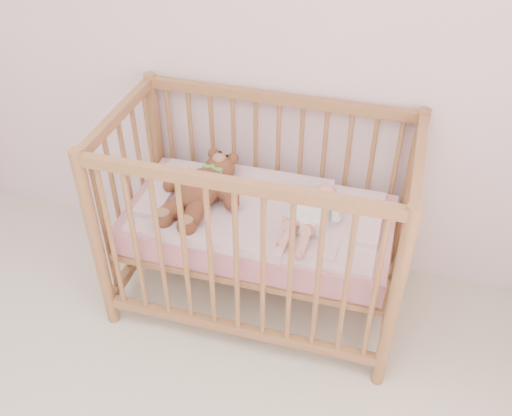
% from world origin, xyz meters
% --- Properties ---
extents(wall_back, '(4.00, 0.02, 2.70)m').
position_xyz_m(wall_back, '(0.00, 2.00, 1.35)').
color(wall_back, silver).
rests_on(wall_back, floor).
extents(crib, '(1.36, 0.76, 1.00)m').
position_xyz_m(crib, '(0.42, 1.60, 0.50)').
color(crib, '#9A6341').
rests_on(crib, floor).
extents(mattress, '(1.22, 0.62, 0.13)m').
position_xyz_m(mattress, '(0.42, 1.60, 0.49)').
color(mattress, pink).
rests_on(mattress, crib).
extents(blanket, '(1.10, 0.58, 0.06)m').
position_xyz_m(blanket, '(0.42, 1.60, 0.56)').
color(blanket, pink).
rests_on(blanket, mattress).
extents(baby, '(0.33, 0.53, 0.12)m').
position_xyz_m(baby, '(0.67, 1.58, 0.64)').
color(baby, white).
rests_on(baby, blanket).
extents(teddy_bear, '(0.49, 0.63, 0.16)m').
position_xyz_m(teddy_bear, '(0.15, 1.58, 0.65)').
color(teddy_bear, brown).
rests_on(teddy_bear, blanket).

